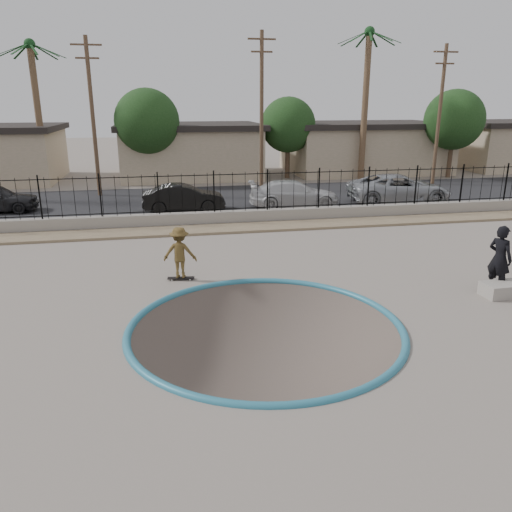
{
  "coord_description": "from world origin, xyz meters",
  "views": [
    {
      "loc": [
        -2.43,
        -12.24,
        5.47
      ],
      "look_at": [
        0.34,
        2.0,
        0.97
      ],
      "focal_mm": 35.0,
      "sensor_mm": 36.0,
      "label": 1
    }
  ],
  "objects_px": {
    "skateboard": "(181,278)",
    "concrete_ledge": "(509,289)",
    "skater": "(180,255)",
    "videographer": "(500,258)",
    "car_c": "(294,194)",
    "car_d": "(399,189)",
    "car_b": "(184,198)"
  },
  "relations": [
    {
      "from": "concrete_ledge",
      "to": "car_d",
      "type": "distance_m",
      "value": 13.99
    },
    {
      "from": "skater",
      "to": "concrete_ledge",
      "type": "relative_size",
      "value": 1.02
    },
    {
      "from": "car_c",
      "to": "car_b",
      "type": "bearing_deg",
      "value": 94.73
    },
    {
      "from": "skateboard",
      "to": "videographer",
      "type": "xyz_separation_m",
      "value": [
        9.31,
        -2.75,
        0.95
      ]
    },
    {
      "from": "videographer",
      "to": "car_c",
      "type": "distance_m",
      "value": 13.44
    },
    {
      "from": "car_c",
      "to": "car_d",
      "type": "bearing_deg",
      "value": -84.55
    },
    {
      "from": "skater",
      "to": "car_b",
      "type": "bearing_deg",
      "value": -80.8
    },
    {
      "from": "skateboard",
      "to": "concrete_ledge",
      "type": "distance_m",
      "value": 9.95
    },
    {
      "from": "videographer",
      "to": "car_c",
      "type": "relative_size",
      "value": 0.42
    },
    {
      "from": "concrete_ledge",
      "to": "car_c",
      "type": "bearing_deg",
      "value": 101.87
    },
    {
      "from": "videographer",
      "to": "car_d",
      "type": "height_order",
      "value": "videographer"
    },
    {
      "from": "car_c",
      "to": "car_d",
      "type": "xyz_separation_m",
      "value": [
        6.07,
        0.0,
        0.09
      ]
    },
    {
      "from": "skateboard",
      "to": "car_b",
      "type": "xyz_separation_m",
      "value": [
        0.68,
        10.47,
        0.66
      ]
    },
    {
      "from": "skater",
      "to": "concrete_ledge",
      "type": "distance_m",
      "value": 9.97
    },
    {
      "from": "car_b",
      "to": "car_d",
      "type": "xyz_separation_m",
      "value": [
        11.95,
        -0.07,
        0.1
      ]
    },
    {
      "from": "videographer",
      "to": "skateboard",
      "type": "bearing_deg",
      "value": 51.79
    },
    {
      "from": "skater",
      "to": "car_d",
      "type": "xyz_separation_m",
      "value": [
        12.63,
        10.4,
        0.01
      ]
    },
    {
      "from": "car_d",
      "to": "car_b",
      "type": "bearing_deg",
      "value": 93.85
    },
    {
      "from": "videographer",
      "to": "car_b",
      "type": "bearing_deg",
      "value": 11.38
    },
    {
      "from": "videographer",
      "to": "concrete_ledge",
      "type": "height_order",
      "value": "videographer"
    },
    {
      "from": "car_b",
      "to": "car_c",
      "type": "xyz_separation_m",
      "value": [
        5.88,
        -0.07,
        0.01
      ]
    },
    {
      "from": "skater",
      "to": "car_d",
      "type": "distance_m",
      "value": 16.36
    },
    {
      "from": "skater",
      "to": "videographer",
      "type": "xyz_separation_m",
      "value": [
        9.31,
        -2.75,
        0.19
      ]
    },
    {
      "from": "car_b",
      "to": "car_c",
      "type": "bearing_deg",
      "value": -90.24
    },
    {
      "from": "concrete_ledge",
      "to": "videographer",
      "type": "bearing_deg",
      "value": 103.28
    },
    {
      "from": "car_b",
      "to": "skater",
      "type": "bearing_deg",
      "value": 176.77
    },
    {
      "from": "car_b",
      "to": "car_d",
      "type": "relative_size",
      "value": 0.74
    },
    {
      "from": "car_c",
      "to": "concrete_ledge",
      "type": "bearing_deg",
      "value": -162.69
    },
    {
      "from": "skater",
      "to": "car_b",
      "type": "distance_m",
      "value": 10.5
    },
    {
      "from": "car_b",
      "to": "car_d",
      "type": "distance_m",
      "value": 11.95
    },
    {
      "from": "skateboard",
      "to": "car_c",
      "type": "bearing_deg",
      "value": 64.49
    },
    {
      "from": "skater",
      "to": "skateboard",
      "type": "bearing_deg",
      "value": -32.09
    }
  ]
}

